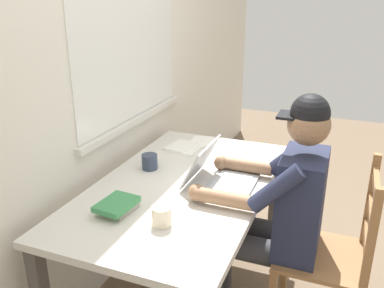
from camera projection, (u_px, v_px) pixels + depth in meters
name	position (u px, v px, depth m)	size (l,w,h in m)	color
back_wall	(93.00, 63.00, 2.10)	(6.00, 0.08, 2.60)	silver
desk	(183.00, 197.00, 2.16)	(1.48, 0.84, 0.71)	beige
seated_person	(278.00, 204.00, 1.99)	(0.50, 0.60, 1.23)	#232842
wooden_chair	(333.00, 255.00, 1.97)	(0.42, 0.42, 0.93)	olive
laptop	(219.00, 175.00, 2.09)	(0.33, 0.33, 0.21)	#ADAFB2
computer_mouse	(245.00, 162.00, 2.34)	(0.06, 0.10, 0.03)	#ADAFB2
coffee_mug_white	(162.00, 216.00, 1.73)	(0.12, 0.09, 0.09)	beige
coffee_mug_dark	(150.00, 162.00, 2.28)	(0.13, 0.09, 0.09)	#2D384C
book_stack_main	(117.00, 206.00, 1.84)	(0.20, 0.16, 0.05)	gray
paper_pile_near_laptop	(202.00, 142.00, 2.68)	(0.20, 0.15, 0.01)	white
paper_pile_back_corner	(181.00, 147.00, 2.60)	(0.20, 0.14, 0.02)	white
paper_pile_side	(188.00, 148.00, 2.58)	(0.21, 0.15, 0.01)	white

